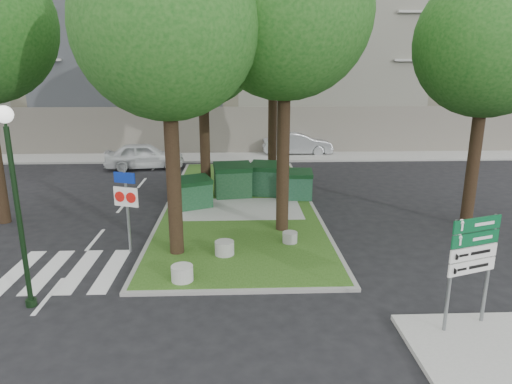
{
  "coord_description": "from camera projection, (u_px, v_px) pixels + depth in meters",
  "views": [
    {
      "loc": [
        0.44,
        -10.92,
        5.72
      ],
      "look_at": [
        0.99,
        2.69,
        2.0
      ],
      "focal_mm": 32.0,
      "sensor_mm": 36.0,
      "label": 1
    }
  ],
  "objects": [
    {
      "name": "ground",
      "position": [
        223.0,
        292.0,
        12.02
      ],
      "size": [
        120.0,
        120.0,
        0.0
      ],
      "primitive_type": "plane",
      "color": "black",
      "rests_on": "ground"
    },
    {
      "name": "median_island",
      "position": [
        240.0,
        203.0,
        19.73
      ],
      "size": [
        6.0,
        16.0,
        0.12
      ],
      "primitive_type": "cube",
      "color": "#254C15",
      "rests_on": "ground"
    },
    {
      "name": "median_kerb",
      "position": [
        240.0,
        203.0,
        19.73
      ],
      "size": [
        6.3,
        16.3,
        0.1
      ],
      "primitive_type": "cube",
      "color": "gray",
      "rests_on": "ground"
    },
    {
      "name": "building_sidewalk",
      "position": [
        231.0,
        157.0,
        29.83
      ],
      "size": [
        42.0,
        3.0,
        0.12
      ],
      "primitive_type": "cube",
      "color": "#999993",
      "rests_on": "ground"
    },
    {
      "name": "zebra_crossing",
      "position": [
        96.0,
        270.0,
        13.31
      ],
      "size": [
        5.0,
        3.0,
        0.01
      ],
      "primitive_type": "cube",
      "color": "silver",
      "rests_on": "ground"
    },
    {
      "name": "apartment_building",
      "position": [
        231.0,
        37.0,
        34.97
      ],
      "size": [
        41.0,
        12.0,
        16.0
      ],
      "primitive_type": "cube",
      "color": "#BDB28E",
      "rests_on": "ground"
    },
    {
      "name": "tree_median_near_left",
      "position": [
        169.0,
        7.0,
        12.5
      ],
      "size": [
        5.2,
        5.2,
        10.53
      ],
      "color": "black",
      "rests_on": "ground"
    },
    {
      "name": "tree_median_mid",
      "position": [
        204.0,
        36.0,
        18.87
      ],
      "size": [
        4.8,
        4.8,
        9.99
      ],
      "color": "black",
      "rests_on": "ground"
    },
    {
      "name": "tree_median_far",
      "position": [
        275.0,
        11.0,
        21.54
      ],
      "size": [
        5.8,
        5.8,
        11.93
      ],
      "color": "black",
      "rests_on": "ground"
    },
    {
      "name": "tree_street_right",
      "position": [
        492.0,
        29.0,
        15.41
      ],
      "size": [
        5.0,
        5.0,
        10.06
      ],
      "color": "black",
      "rests_on": "ground"
    },
    {
      "name": "dumpster_a",
      "position": [
        194.0,
        193.0,
        18.79
      ],
      "size": [
        1.68,
        1.47,
        1.3
      ],
      "rotation": [
        0.0,
        0.0,
        0.43
      ],
      "color": "#113E1F",
      "rests_on": "median_island"
    },
    {
      "name": "dumpster_b",
      "position": [
        233.0,
        180.0,
        20.37
      ],
      "size": [
        1.78,
        1.36,
        1.52
      ],
      "rotation": [
        0.0,
        0.0,
        0.14
      ],
      "color": "#0F3619",
      "rests_on": "median_island"
    },
    {
      "name": "dumpster_c",
      "position": [
        268.0,
        179.0,
        20.7
      ],
      "size": [
        1.84,
        1.5,
        1.49
      ],
      "rotation": [
        0.0,
        0.0,
        -0.26
      ],
      "color": "#0F321B",
      "rests_on": "median_island"
    },
    {
      "name": "dumpster_d",
      "position": [
        296.0,
        185.0,
        20.07
      ],
      "size": [
        1.46,
        1.07,
        1.3
      ],
      "rotation": [
        0.0,
        0.0,
        -0.07
      ],
      "color": "#123D26",
      "rests_on": "median_island"
    },
    {
      "name": "bollard_left",
      "position": [
        182.0,
        273.0,
        12.37
      ],
      "size": [
        0.6,
        0.6,
        0.43
      ],
      "primitive_type": "cylinder",
      "color": "#AFAFAA",
      "rests_on": "median_island"
    },
    {
      "name": "bollard_right",
      "position": [
        290.0,
        237.0,
        15.09
      ],
      "size": [
        0.49,
        0.49,
        0.35
      ],
      "primitive_type": "cylinder",
      "color": "gray",
      "rests_on": "median_island"
    },
    {
      "name": "bollard_mid",
      "position": [
        224.0,
        248.0,
        14.1
      ],
      "size": [
        0.6,
        0.6,
        0.43
      ],
      "primitive_type": "cylinder",
      "color": "#999994",
      "rests_on": "median_island"
    },
    {
      "name": "litter_bin",
      "position": [
        297.0,
        184.0,
        21.37
      ],
      "size": [
        0.38,
        0.38,
        0.66
      ],
      "primitive_type": "cylinder",
      "color": "yellow",
      "rests_on": "median_island"
    },
    {
      "name": "street_lamp",
      "position": [
        14.0,
        186.0,
        10.53
      ],
      "size": [
        0.39,
        0.39,
        4.92
      ],
      "color": "black",
      "rests_on": "ground"
    },
    {
      "name": "traffic_sign_pole",
      "position": [
        127.0,
        198.0,
        14.21
      ],
      "size": [
        0.8,
        0.33,
        2.79
      ],
      "rotation": [
        0.0,
        0.0,
        -0.35
      ],
      "color": "slate",
      "rests_on": "ground"
    },
    {
      "name": "directional_sign",
      "position": [
        472.0,
        255.0,
        9.82
      ],
      "size": [
        1.22,
        0.45,
        2.56
      ],
      "rotation": [
        0.0,
        0.0,
        0.33
      ],
      "color": "slate",
      "rests_on": "sidewalk_corner"
    },
    {
      "name": "car_white",
      "position": [
        144.0,
        156.0,
        26.56
      ],
      "size": [
        4.71,
        2.41,
        1.53
      ],
      "primitive_type": "imported",
      "rotation": [
        0.0,
        0.0,
        1.71
      ],
      "color": "white",
      "rests_on": "ground"
    },
    {
      "name": "car_silver",
      "position": [
        297.0,
        144.0,
        30.78
      ],
      "size": [
        4.68,
        1.74,
        1.53
      ],
      "primitive_type": "imported",
      "rotation": [
        0.0,
        0.0,
        1.6
      ],
      "color": "#94989B",
      "rests_on": "ground"
    }
  ]
}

